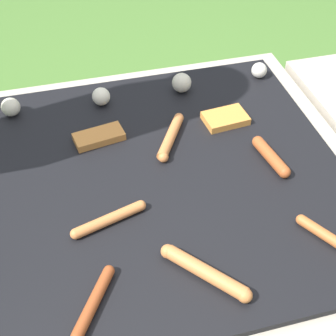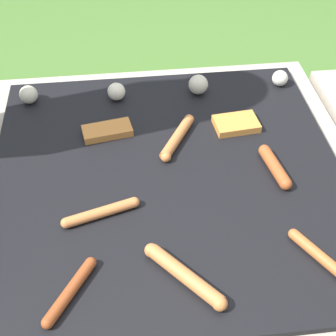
% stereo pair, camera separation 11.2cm
% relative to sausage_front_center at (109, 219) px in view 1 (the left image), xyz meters
% --- Properties ---
extents(ground_plane, '(14.00, 14.00, 0.00)m').
position_rel_sausage_front_center_xyz_m(ground_plane, '(0.16, 0.11, -0.46)').
color(ground_plane, '#47702D').
extents(grill, '(0.97, 0.97, 0.44)m').
position_rel_sausage_front_center_xyz_m(grill, '(0.16, 0.11, -0.24)').
color(grill, '#A89E8C').
rests_on(grill, ground_plane).
extents(sausage_back_left, '(0.11, 0.17, 0.03)m').
position_rel_sausage_front_center_xyz_m(sausage_back_left, '(0.20, 0.23, 0.00)').
color(sausage_back_left, '#C6753D').
rests_on(sausage_back_left, grill).
extents(sausage_mid_right, '(0.05, 0.15, 0.03)m').
position_rel_sausage_front_center_xyz_m(sausage_mid_right, '(0.42, 0.09, 0.00)').
color(sausage_mid_right, '#A34C23').
rests_on(sausage_mid_right, grill).
extents(sausage_back_right, '(0.15, 0.16, 0.03)m').
position_rel_sausage_front_center_xyz_m(sausage_back_right, '(0.16, -0.18, 0.00)').
color(sausage_back_right, '#C6753D').
rests_on(sausage_back_right, grill).
extents(sausage_front_center, '(0.17, 0.07, 0.02)m').
position_rel_sausage_front_center_xyz_m(sausage_front_center, '(0.00, 0.00, 0.00)').
color(sausage_front_center, '#C6753D').
rests_on(sausage_front_center, grill).
extents(sausage_front_left, '(0.11, 0.17, 0.02)m').
position_rel_sausage_front_center_xyz_m(sausage_front_left, '(0.45, -0.18, -0.00)').
color(sausage_front_left, '#B7602D').
rests_on(sausage_front_left, grill).
extents(sausage_front_right, '(0.10, 0.14, 0.02)m').
position_rel_sausage_front_center_xyz_m(sausage_front_right, '(-0.06, -0.19, -0.00)').
color(sausage_front_right, '#93421E').
rests_on(sausage_front_right, grill).
extents(bread_slice_center, '(0.14, 0.08, 0.02)m').
position_rel_sausage_front_center_xyz_m(bread_slice_center, '(0.02, 0.28, -0.00)').
color(bread_slice_center, '#B27033').
rests_on(bread_slice_center, grill).
extents(bread_slice_left, '(0.12, 0.09, 0.02)m').
position_rel_sausage_front_center_xyz_m(bread_slice_left, '(0.36, 0.27, -0.00)').
color(bread_slice_left, '#D18438').
rests_on(bread_slice_left, grill).
extents(mushroom_row, '(0.78, 0.06, 0.06)m').
position_rel_sausage_front_center_xyz_m(mushroom_row, '(0.16, 0.44, 0.01)').
color(mushroom_row, beige).
rests_on(mushroom_row, grill).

